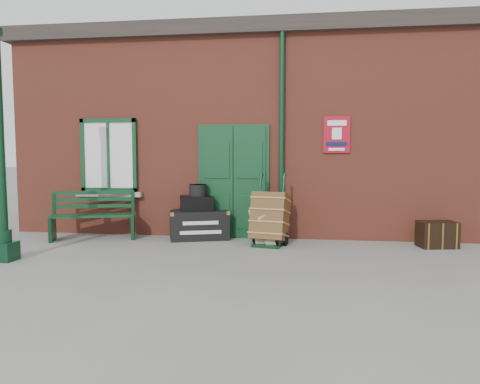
% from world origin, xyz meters
% --- Properties ---
extents(ground, '(80.00, 80.00, 0.00)m').
position_xyz_m(ground, '(0.00, 0.00, 0.00)').
color(ground, gray).
rests_on(ground, ground).
extents(station_building, '(10.30, 4.30, 4.36)m').
position_xyz_m(station_building, '(-0.00, 3.49, 2.16)').
color(station_building, brown).
rests_on(station_building, ground).
extents(canopy_column, '(0.34, 0.34, 3.61)m').
position_xyz_m(canopy_column, '(-3.60, -1.00, 1.41)').
color(canopy_column, '#0C311B').
rests_on(canopy_column, ground).
extents(bench, '(1.66, 0.98, 0.98)m').
position_xyz_m(bench, '(-3.03, 0.95, 0.49)').
color(bench, '#0F391D').
rests_on(bench, ground).
extents(houdini_trunk, '(1.28, 0.95, 0.57)m').
position_xyz_m(houdini_trunk, '(-0.96, 1.25, 0.28)').
color(houdini_trunk, black).
rests_on(houdini_trunk, ground).
extents(strongbox, '(0.74, 0.63, 0.28)m').
position_xyz_m(strongbox, '(-1.01, 1.25, 0.71)').
color(strongbox, black).
rests_on(strongbox, houdini_trunk).
extents(hatbox, '(0.43, 0.43, 0.23)m').
position_xyz_m(hatbox, '(-0.98, 1.25, 0.97)').
color(hatbox, black).
rests_on(hatbox, strongbox).
extents(suitcase_back, '(0.33, 0.48, 0.69)m').
position_xyz_m(suitcase_back, '(0.26, 0.93, 0.35)').
color(suitcase_back, tan).
rests_on(suitcase_back, ground).
extents(suitcase_front, '(0.34, 0.43, 0.60)m').
position_xyz_m(suitcase_front, '(0.44, 0.83, 0.30)').
color(suitcase_front, tan).
rests_on(suitcase_front, ground).
extents(porter_trolley, '(0.75, 0.79, 1.30)m').
position_xyz_m(porter_trolley, '(0.47, 0.84, 0.50)').
color(porter_trolley, '#0C311B').
rests_on(porter_trolley, ground).
extents(dark_trunk, '(0.71, 0.53, 0.47)m').
position_xyz_m(dark_trunk, '(3.49, 1.05, 0.23)').
color(dark_trunk, black).
rests_on(dark_trunk, ground).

